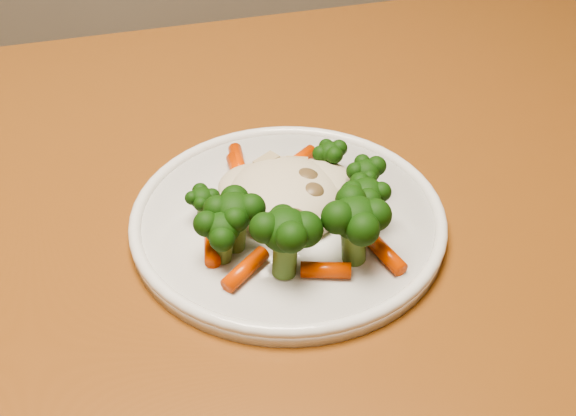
# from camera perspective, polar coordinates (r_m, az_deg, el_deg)

# --- Properties ---
(dining_table) EXTENTS (1.27, 0.91, 0.75)m
(dining_table) POSITION_cam_1_polar(r_m,az_deg,el_deg) (0.66, 1.88, -7.83)
(dining_table) COLOR brown
(dining_table) RESTS_ON ground
(plate) EXTENTS (0.25, 0.25, 0.01)m
(plate) POSITION_cam_1_polar(r_m,az_deg,el_deg) (0.58, -0.00, -1.05)
(plate) COLOR white
(plate) RESTS_ON dining_table
(meal) EXTENTS (0.17, 0.18, 0.05)m
(meal) POSITION_cam_1_polar(r_m,az_deg,el_deg) (0.55, 0.45, 0.08)
(meal) COLOR beige
(meal) RESTS_ON plate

